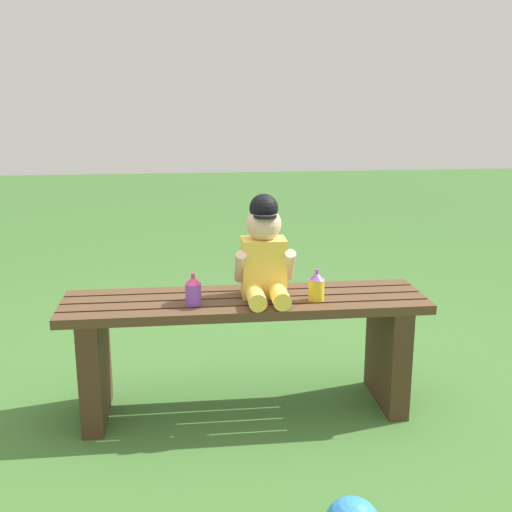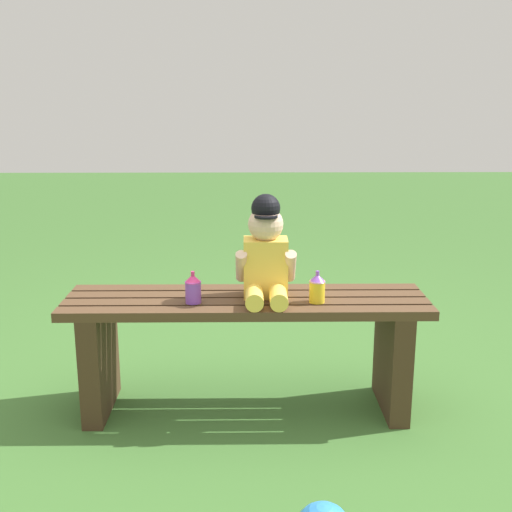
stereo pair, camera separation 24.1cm
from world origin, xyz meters
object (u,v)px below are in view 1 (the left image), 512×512
Objects in this scene: park_bench at (245,337)px; sippy_cup_right at (316,286)px; sippy_cup_left at (193,290)px; child_figure at (264,253)px.

sippy_cup_right is (0.27, -0.06, 0.22)m from park_bench.
sippy_cup_left and sippy_cup_right have the same top height.
child_figure is at bearing 13.14° from sippy_cup_left.
sippy_cup_left reaches higher than park_bench.
sippy_cup_left is 0.47m from sippy_cup_right.
park_bench is 0.31m from sippy_cup_left.
sippy_cup_right is (0.47, 0.00, 0.00)m from sippy_cup_left.
child_figure reaches higher than park_bench.
park_bench is at bearing -177.98° from child_figure.
sippy_cup_left is (-0.28, -0.06, -0.12)m from child_figure.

